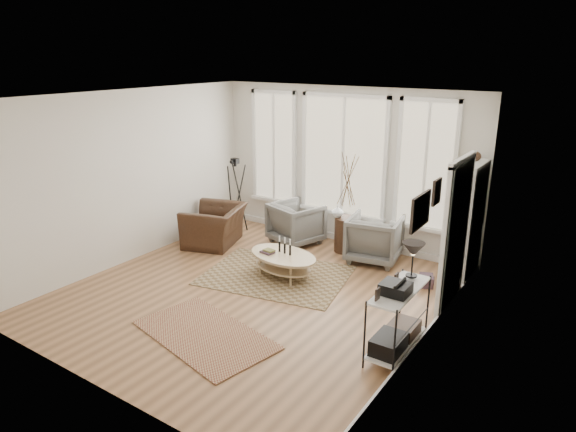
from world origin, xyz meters
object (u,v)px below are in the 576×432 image
Objects in this scene: armchair_left at (296,223)px; armchair_right at (375,238)px; side_table at (347,206)px; bookcase at (467,223)px; coffee_table at (283,259)px; accent_chair at (215,226)px; low_shelf at (398,314)px.

armchair_right is (1.59, 0.03, 0.01)m from armchair_left.
bookcase is at bearing -1.93° from side_table.
bookcase is at bearing -160.65° from armchair_left.
side_table is at bearing 78.12° from coffee_table.
armchair_right is (0.94, 1.44, 0.10)m from coffee_table.
coffee_table is 1.48× the size of armchair_right.
bookcase is 1.57× the size of coffee_table.
side_table is at bearing 96.19° from accent_chair.
low_shelf is 1.00× the size of coffee_table.
coffee_table is at bearing -101.88° from side_table.
accent_chair is at bearing 164.94° from coffee_table.
armchair_left is (-0.66, 1.41, 0.09)m from coffee_table.
armchair_right is (-1.44, 2.48, -0.11)m from low_shelf.
armchair_left is 1.10m from side_table.
coffee_table is 1.68m from side_table.
bookcase is at bearing 83.73° from accent_chair.
side_table is (-2.05, 2.59, 0.35)m from low_shelf.
side_table is (-0.61, 0.12, 0.46)m from armchair_right.
armchair_left is 0.78× the size of accent_chair.
bookcase is 1.60m from armchair_right.
coffee_table is (-2.38, 1.04, -0.21)m from low_shelf.
bookcase is 2.56m from low_shelf.
side_table is at bearing -20.93° from armchair_right.
armchair_left is at bearing 106.90° from accent_chair.
side_table reaches higher than armchair_right.
armchair_right is 0.77m from side_table.
low_shelf is at bearing 159.09° from armchair_left.
bookcase reaches higher than coffee_table.
armchair_right reaches higher than coffee_table.
armchair_left reaches higher than accent_chair.
low_shelf is 1.17× the size of accent_chair.
side_table reaches higher than coffee_table.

